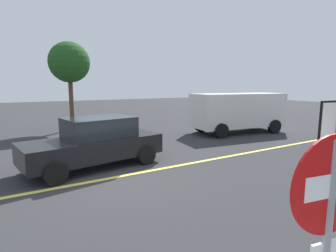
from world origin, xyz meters
name	(u,v)px	position (x,y,z in m)	size (l,w,h in m)	color
ground_plane	(111,178)	(0.00, 0.00, 0.00)	(80.00, 80.00, 0.00)	#2D2D30
lane_marking_centre	(195,163)	(3.00, 0.00, 0.01)	(28.00, 0.16, 0.01)	#E0D14C
stop_sign	(327,231)	(-0.44, -6.22, 1.60)	(0.75, 0.15, 2.34)	gray
speed_limit_sign	(332,171)	(0.52, -5.74, 1.76)	(0.54, 0.08, 2.52)	#4C4C51
white_van	(238,110)	(8.66, 3.56, 1.27)	(5.42, 2.82, 2.20)	silver
car_black_crossing	(95,142)	(-0.04, 1.35, 0.82)	(4.59, 2.45, 1.63)	black
tree_left_verge	(69,63)	(0.86, 9.37, 3.94)	(2.35, 2.35, 5.15)	#513823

